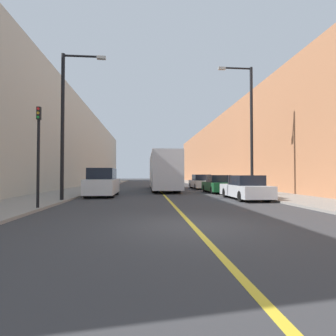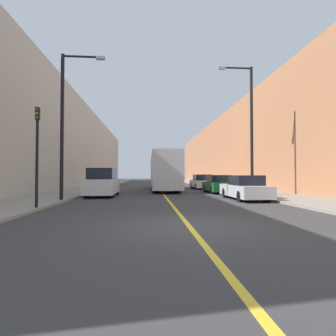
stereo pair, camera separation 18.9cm
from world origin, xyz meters
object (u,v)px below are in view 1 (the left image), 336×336
(car_right_near, at_px, (245,188))
(street_lamp_right, at_px, (249,123))
(traffic_light, at_px, (38,153))
(parked_suv_left, at_px, (103,183))
(bus, at_px, (163,171))
(car_right_far, at_px, (201,182))
(street_lamp_left, at_px, (66,117))
(car_right_mid, at_px, (218,185))

(car_right_near, bearing_deg, street_lamp_right, 61.23)
(street_lamp_right, distance_m, traffic_light, 13.61)
(car_right_near, bearing_deg, parked_suv_left, 160.90)
(bus, height_order, car_right_far, bus)
(street_lamp_right, bearing_deg, car_right_near, -118.77)
(street_lamp_right, bearing_deg, traffic_light, -152.42)
(car_right_far, height_order, street_lamp_left, street_lamp_left)
(parked_suv_left, relative_size, traffic_light, 1.07)
(car_right_far, distance_m, street_lamp_right, 11.14)
(parked_suv_left, bearing_deg, traffic_light, -102.19)
(car_right_far, bearing_deg, car_right_mid, -89.26)
(car_right_mid, xyz_separation_m, street_lamp_left, (-10.53, -6.42, 4.10))
(car_right_mid, height_order, car_right_far, car_right_far)
(car_right_far, bearing_deg, street_lamp_right, -82.75)
(traffic_light, bearing_deg, street_lamp_left, 88.50)
(car_right_far, xyz_separation_m, street_lamp_right, (1.29, -10.13, 4.46))
(car_right_far, bearing_deg, parked_suv_left, -134.61)
(bus, bearing_deg, car_right_near, -67.37)
(street_lamp_right, xyz_separation_m, traffic_light, (-11.82, -6.18, -2.69))
(parked_suv_left, distance_m, street_lamp_right, 11.16)
(car_right_near, xyz_separation_m, street_lamp_left, (-10.56, -0.52, 4.10))
(bus, relative_size, car_right_near, 2.59)
(street_lamp_left, bearing_deg, bus, 60.29)
(street_lamp_left, distance_m, street_lamp_right, 12.03)
(street_lamp_right, bearing_deg, car_right_far, 97.25)
(traffic_light, bearing_deg, car_right_near, 20.81)
(parked_suv_left, relative_size, car_right_mid, 1.07)
(car_right_mid, bearing_deg, parked_suv_left, -163.09)
(bus, distance_m, street_lamp_right, 10.46)
(parked_suv_left, height_order, car_right_near, parked_suv_left)
(parked_suv_left, xyz_separation_m, traffic_light, (-1.56, -7.20, 1.55))
(car_right_near, height_order, car_right_mid, car_right_mid)
(parked_suv_left, bearing_deg, bus, 56.68)
(parked_suv_left, relative_size, car_right_near, 0.99)
(traffic_light, bearing_deg, parked_suv_left, 77.81)
(street_lamp_right, relative_size, traffic_light, 2.09)
(bus, relative_size, car_right_far, 2.60)
(street_lamp_left, height_order, street_lamp_right, street_lamp_right)
(parked_suv_left, relative_size, street_lamp_right, 0.51)
(bus, xyz_separation_m, street_lamp_left, (-6.23, -10.92, 2.89))
(car_right_near, relative_size, traffic_light, 1.09)
(bus, height_order, street_lamp_right, street_lamp_right)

